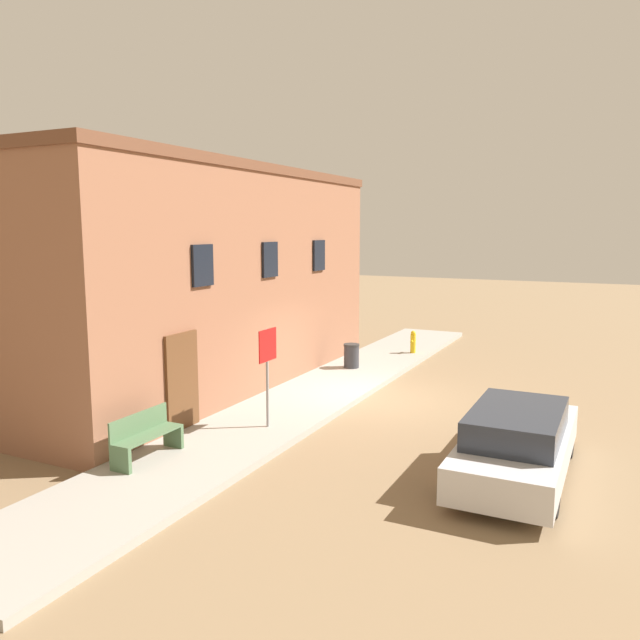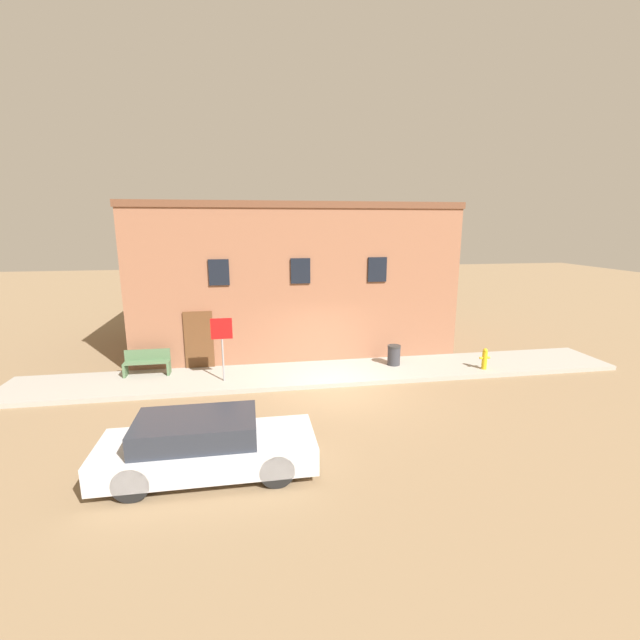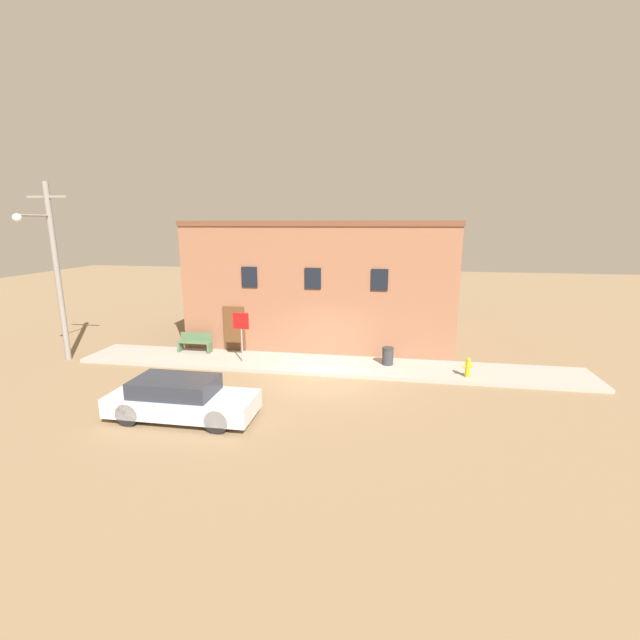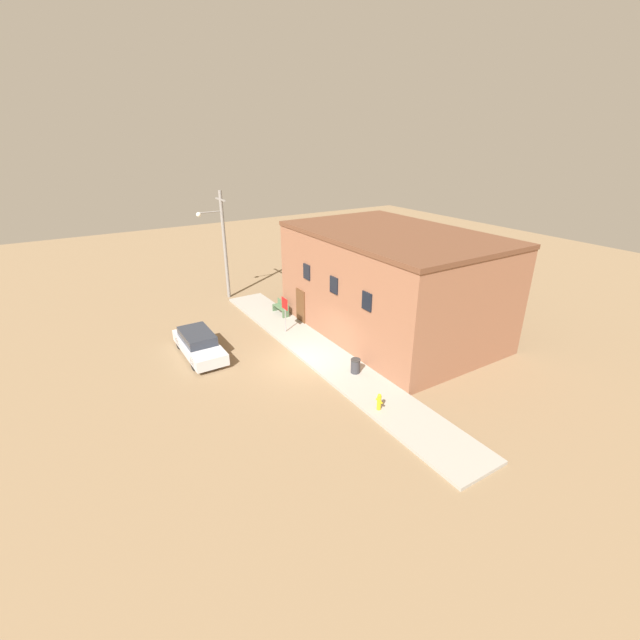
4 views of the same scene
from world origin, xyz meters
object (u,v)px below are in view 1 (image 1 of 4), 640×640
(bench, at_px, (145,436))
(trash_bin, at_px, (351,356))
(fire_hydrant, at_px, (413,342))
(stop_sign, at_px, (268,359))
(parked_car, at_px, (517,442))

(bench, distance_m, trash_bin, 8.67)
(fire_hydrant, distance_m, stop_sign, 9.14)
(fire_hydrant, xyz_separation_m, stop_sign, (-9.07, 0.32, 1.10))
(trash_bin, bearing_deg, fire_hydrant, -18.11)
(fire_hydrant, relative_size, bench, 0.51)
(fire_hydrant, height_order, parked_car, parked_car)
(stop_sign, bearing_deg, bench, 157.87)
(trash_bin, bearing_deg, stop_sign, -173.74)
(stop_sign, height_order, trash_bin, stop_sign)
(trash_bin, bearing_deg, parked_car, -136.71)
(stop_sign, bearing_deg, fire_hydrant, -2.04)
(fire_hydrant, xyz_separation_m, bench, (-11.68, 1.38, 0.04))
(fire_hydrant, bearing_deg, parked_car, -152.30)
(stop_sign, height_order, parked_car, stop_sign)
(stop_sign, relative_size, bench, 1.41)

